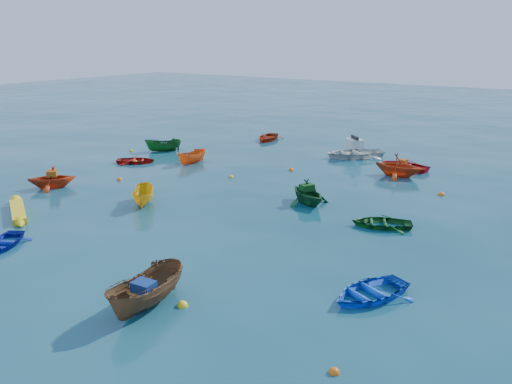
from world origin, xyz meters
The scene contains 29 objects.
ground centered at (0.00, 0.00, 0.00)m, with size 160.00×160.00×0.00m, color #0A3B4C.
dinghy_blue_sw centered at (-5.42, -6.60, 0.00)m, with size 1.90×2.66×0.55m, color #0D1DA6.
sampan_brown_mid centered at (3.43, -6.71, 0.00)m, with size 1.30×3.45×1.33m, color brown.
dinghy_blue_se centered at (9.32, -2.01, 0.00)m, with size 2.17×3.04×0.63m, color blue.
dinghy_orange_w centered at (-11.37, 0.13, 0.00)m, with size 2.31×2.68×1.41m, color red.
sampan_yellow_mid centered at (-4.56, 0.94, 0.00)m, with size 1.04×2.77×1.07m, color gold.
dinghy_green_e centered at (7.30, 4.75, 0.00)m, with size 2.00×2.80×0.58m, color #14571E.
dinghy_red_nw centered at (-11.75, 7.22, 0.00)m, with size 1.94×2.72×0.56m, color #A4140D.
sampan_orange_n centered at (-8.37, 9.38, 0.00)m, with size 1.01×2.67×1.03m, color orange.
dinghy_green_n centered at (2.75, 5.87, 0.00)m, with size 2.33×2.70×1.42m, color #125026.
dinghy_red_ne centered at (4.80, 16.12, 0.00)m, with size 2.37×3.32×0.69m, color red.
dinghy_red_far centered at (-8.32, 19.52, 0.00)m, with size 2.33×3.25×0.67m, color #AB2A0E.
dinghy_orange_far centered at (5.04, 14.02, 0.00)m, with size 2.64×3.06×1.61m, color #C33D12.
sampan_green_far centered at (-12.80, 11.14, 0.00)m, with size 1.06×2.81×1.09m, color #14571C.
kayak_yellow centered at (-8.65, -3.78, 0.00)m, with size 0.63×4.16×0.42m, color yellow, non-canonical shape.
motorboat_white centered at (0.54, 17.52, 0.00)m, with size 3.14×4.39×1.51m, color silver.
tarp_blue_a centered at (3.44, -6.85, 0.84)m, with size 0.71×0.54×0.34m, color navy.
tarp_orange_a centered at (-11.34, 0.17, 0.88)m, with size 0.72×0.55×0.35m, color #B85112.
tarp_green_b centered at (2.67, 5.92, 0.88)m, with size 0.71×0.53×0.34m, color #114715.
tarp_orange_b centered at (4.70, 16.13, 0.49)m, with size 0.61×0.46×0.30m, color #B64512.
buoy_or_a centered at (-12.78, 1.19, 0.00)m, with size 0.36×0.36×0.36m, color orange.
buoy_ye_a centered at (4.32, -6.02, 0.00)m, with size 0.37×0.37×0.37m, color yellow.
buoy_or_b centered at (10.04, -6.42, 0.00)m, with size 0.31×0.31×0.31m, color orange.
buoy_ye_b centered at (-14.91, 9.70, 0.00)m, with size 0.34×0.34×0.34m, color gold.
buoy_or_c centered at (-9.27, 3.44, 0.00)m, with size 0.35×0.35×0.35m, color orange.
buoy_ye_c centered at (-3.81, 7.85, 0.00)m, with size 0.31×0.31×0.31m, color yellow.
buoy_or_d centered at (8.42, 11.43, 0.00)m, with size 0.37×0.37×0.37m, color orange.
buoy_ye_d centered at (-11.89, 7.26, 0.00)m, with size 0.36×0.36×0.36m, color gold.
buoy_or_e centered at (-1.43, 11.48, 0.00)m, with size 0.37×0.37×0.37m, color orange.
Camera 1 is at (14.52, -17.01, 8.58)m, focal length 35.00 mm.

